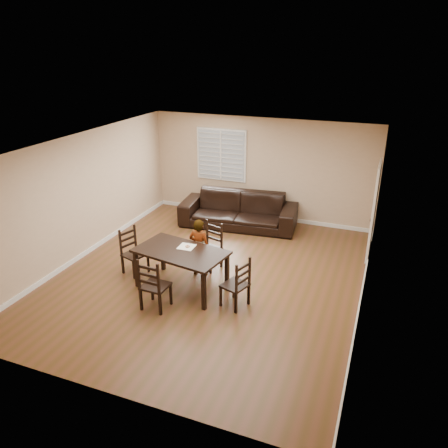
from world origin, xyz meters
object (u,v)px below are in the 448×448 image
at_px(chair_near, 212,246).
at_px(child, 199,248).
at_px(chair_left, 131,252).
at_px(sofa, 238,210).
at_px(chair_right, 240,286).
at_px(chair_far, 151,288).
at_px(donut, 188,246).
at_px(dining_table, 181,255).

height_order(chair_near, child, child).
xyz_separation_m(chair_left, sofa, (1.26, 3.11, -0.01)).
relative_size(chair_near, child, 0.82).
distance_m(chair_near, chair_right, 1.69).
bearing_deg(child, chair_far, 82.80).
relative_size(chair_far, chair_right, 1.05).
xyz_separation_m(chair_near, chair_right, (1.08, -1.31, -0.02)).
relative_size(chair_near, chair_right, 1.04).
relative_size(chair_left, donut, 10.60).
height_order(chair_near, donut, chair_near).
bearing_deg(donut, chair_far, -100.11).
xyz_separation_m(chair_near, chair_left, (-1.48, -0.83, -0.01)).
bearing_deg(chair_left, donut, -73.66).
distance_m(chair_left, chair_right, 2.60).
bearing_deg(donut, chair_left, 177.76).
bearing_deg(chair_right, dining_table, -81.80).
bearing_deg(sofa, chair_near, -90.44).
distance_m(chair_far, child, 1.54).
xyz_separation_m(chair_left, chair_right, (2.55, -0.48, -0.01)).
bearing_deg(chair_right, child, -107.31).
bearing_deg(child, chair_near, -99.62).
xyz_separation_m(donut, sofa, (-0.07, 3.16, -0.40)).
relative_size(chair_left, child, 0.80).
height_order(chair_near, chair_right, chair_near).
bearing_deg(chair_far, dining_table, -96.32).
xyz_separation_m(dining_table, chair_left, (-1.28, 0.24, -0.28)).
bearing_deg(chair_far, chair_right, -152.59).
bearing_deg(chair_left, child, -56.24).
height_order(donut, sofa, sofa).
bearing_deg(donut, sofa, 91.29).
bearing_deg(chair_left, sofa, -3.48).
distance_m(chair_far, chair_left, 1.61).
bearing_deg(chair_far, child, -96.72).
distance_m(child, donut, 0.48).
bearing_deg(chair_near, child, -84.77).
xyz_separation_m(chair_right, child, (-1.17, 0.85, 0.18)).
xyz_separation_m(child, sofa, (-0.12, 2.74, -0.18)).
distance_m(chair_far, sofa, 4.25).
distance_m(child, sofa, 2.74).
height_order(dining_table, sofa, sofa).
distance_m(chair_near, donut, 0.97).
xyz_separation_m(chair_right, sofa, (-1.29, 3.59, -0.01)).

